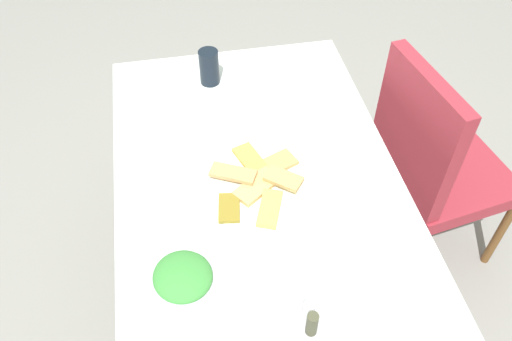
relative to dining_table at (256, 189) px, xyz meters
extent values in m
plane|color=gray|center=(0.00, 0.00, -0.65)|extent=(6.00, 6.00, 0.00)
cube|color=silver|center=(0.00, 0.00, 0.07)|extent=(1.21, 0.81, 0.02)
cylinder|color=#465356|center=(-0.54, -0.34, -0.30)|extent=(0.04, 0.04, 0.70)
cylinder|color=#465356|center=(-0.54, 0.34, -0.30)|extent=(0.04, 0.04, 0.70)
cube|color=maroon|center=(-0.15, 0.74, -0.24)|extent=(0.48, 0.48, 0.06)
cube|color=maroon|center=(-0.12, 0.55, 0.02)|extent=(0.40, 0.11, 0.46)
cylinder|color=brown|center=(0.01, 0.96, -0.46)|extent=(0.03, 0.03, 0.38)
cylinder|color=brown|center=(-0.37, 0.90, -0.46)|extent=(0.03, 0.03, 0.38)
cylinder|color=brown|center=(0.07, 0.58, -0.46)|extent=(0.03, 0.03, 0.38)
cylinder|color=brown|center=(-0.31, 0.52, -0.46)|extent=(0.03, 0.03, 0.38)
cylinder|color=white|center=(0.06, -0.01, 0.08)|extent=(0.31, 0.31, 0.01)
cube|color=tan|center=(0.07, -0.01, 0.10)|extent=(0.13, 0.15, 0.01)
cube|color=tan|center=(0.16, 0.01, 0.10)|extent=(0.13, 0.09, 0.02)
cube|color=gold|center=(-0.04, -0.01, 0.10)|extent=(0.12, 0.09, 0.01)
cube|color=tan|center=(0.02, -0.07, 0.11)|extent=(0.10, 0.14, 0.01)
cube|color=olive|center=(0.13, -0.10, 0.10)|extent=(0.10, 0.07, 0.01)
cube|color=tan|center=(0.00, 0.05, 0.10)|extent=(0.11, 0.14, 0.01)
cube|color=tan|center=(0.07, 0.06, 0.11)|extent=(0.11, 0.11, 0.01)
cylinder|color=white|center=(0.32, -0.24, 0.08)|extent=(0.24, 0.24, 0.01)
ellipsoid|color=#3D8D3C|center=(0.32, -0.24, 0.10)|extent=(0.19, 0.19, 0.05)
cylinder|color=black|center=(-0.44, -0.08, 0.14)|extent=(0.09, 0.09, 0.12)
cube|color=white|center=(0.28, 0.15, 0.08)|extent=(0.12, 0.12, 0.00)
cube|color=silver|center=(0.28, 0.14, 0.08)|extent=(0.19, 0.07, 0.00)
cube|color=silver|center=(0.28, 0.17, 0.08)|extent=(0.17, 0.05, 0.00)
cube|color=#B2B2B7|center=(0.49, 0.03, 0.08)|extent=(0.11, 0.11, 0.01)
cylinder|color=white|center=(0.48, 0.03, 0.12)|extent=(0.03, 0.03, 0.06)
cylinder|color=#474732|center=(0.51, 0.03, 0.13)|extent=(0.03, 0.03, 0.07)
camera|label=1|loc=(1.00, -0.19, 1.19)|focal=36.87mm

